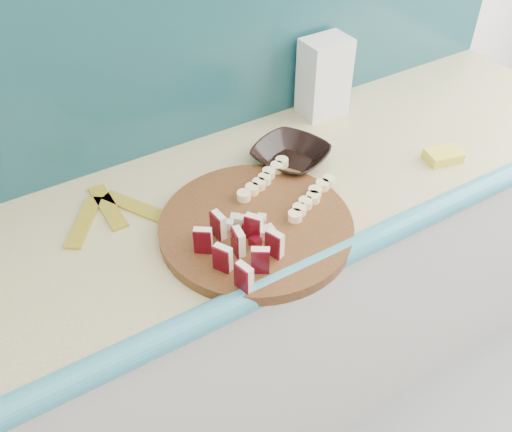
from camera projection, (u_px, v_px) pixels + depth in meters
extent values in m
cube|color=white|center=(139.00, 7.00, 1.32)|extent=(3.60, 0.04, 2.60)
cube|color=silver|center=(247.00, 312.00, 1.74)|extent=(2.20, 0.60, 0.88)
cube|color=#E9D288|center=(245.00, 197.00, 1.44)|extent=(2.20, 0.60, 0.03)
cube|color=teal|center=(315.00, 272.00, 1.25)|extent=(2.20, 0.06, 0.03)
cube|color=teal|center=(186.00, 55.00, 1.44)|extent=(2.20, 0.02, 0.50)
cylinder|color=#4B2210|center=(256.00, 227.00, 1.31)|extent=(0.59, 0.59, 0.03)
cube|color=#F3E3C2|center=(245.00, 277.00, 1.14)|extent=(0.03, 0.04, 0.06)
cube|color=#45040B|center=(242.00, 280.00, 1.13)|extent=(0.02, 0.04, 0.06)
cube|color=#F3E3C2|center=(223.00, 258.00, 1.17)|extent=(0.03, 0.04, 0.06)
cube|color=#45040B|center=(220.00, 260.00, 1.17)|extent=(0.02, 0.04, 0.06)
cube|color=#F3E3C2|center=(203.00, 240.00, 1.21)|extent=(0.03, 0.04, 0.06)
cube|color=#45040B|center=(200.00, 242.00, 1.21)|extent=(0.02, 0.04, 0.06)
cube|color=#F3E3C2|center=(260.00, 260.00, 1.17)|extent=(0.03, 0.04, 0.06)
cube|color=#45040B|center=(258.00, 262.00, 1.16)|extent=(0.02, 0.04, 0.06)
cube|color=#F3E3C2|center=(239.00, 242.00, 1.21)|extent=(0.03, 0.04, 0.06)
cube|color=#45040B|center=(236.00, 244.00, 1.20)|extent=(0.02, 0.04, 0.06)
cube|color=#F3E3C2|center=(219.00, 225.00, 1.25)|extent=(0.03, 0.04, 0.06)
cube|color=#45040B|center=(216.00, 227.00, 1.24)|extent=(0.02, 0.04, 0.06)
cube|color=#F3E3C2|center=(275.00, 243.00, 1.21)|extent=(0.03, 0.04, 0.06)
cube|color=#45040B|center=(273.00, 246.00, 1.20)|extent=(0.02, 0.04, 0.06)
cube|color=#F3E3C2|center=(254.00, 226.00, 1.25)|extent=(0.03, 0.04, 0.06)
cube|color=#45040B|center=(251.00, 229.00, 1.24)|extent=(0.02, 0.04, 0.06)
cube|color=beige|center=(252.00, 223.00, 1.28)|extent=(0.02, 0.02, 0.02)
cube|color=beige|center=(250.00, 220.00, 1.29)|extent=(0.02, 0.02, 0.02)
cube|color=#45040B|center=(243.00, 219.00, 1.29)|extent=(0.02, 0.02, 0.02)
cube|color=beige|center=(245.00, 224.00, 1.28)|extent=(0.02, 0.02, 0.02)
cube|color=beige|center=(240.00, 226.00, 1.28)|extent=(0.02, 0.02, 0.02)
cube|color=beige|center=(239.00, 231.00, 1.26)|extent=(0.02, 0.02, 0.02)
cube|color=beige|center=(247.00, 230.00, 1.27)|extent=(0.02, 0.02, 0.02)
cube|color=beige|center=(252.00, 232.00, 1.26)|extent=(0.02, 0.02, 0.02)
cube|color=#45040B|center=(260.00, 232.00, 1.26)|extent=(0.02, 0.02, 0.02)
cube|color=beige|center=(256.00, 226.00, 1.28)|extent=(0.02, 0.02, 0.02)
cube|color=beige|center=(259.00, 223.00, 1.28)|extent=(0.02, 0.02, 0.02)
cylinder|color=#FBE699|center=(294.00, 217.00, 1.30)|extent=(0.03, 0.03, 0.02)
cylinder|color=#FBE699|center=(300.00, 210.00, 1.32)|extent=(0.03, 0.03, 0.02)
cylinder|color=#FBE699|center=(306.00, 204.00, 1.33)|extent=(0.03, 0.03, 0.02)
cylinder|color=#FBE699|center=(311.00, 198.00, 1.35)|extent=(0.03, 0.03, 0.02)
cylinder|color=#FBE699|center=(317.00, 192.00, 1.37)|extent=(0.03, 0.03, 0.02)
cylinder|color=#FBE699|center=(322.00, 186.00, 1.38)|extent=(0.03, 0.03, 0.02)
cylinder|color=#FBE699|center=(328.00, 181.00, 1.40)|extent=(0.03, 0.03, 0.02)
cylinder|color=#FBE699|center=(246.00, 196.00, 1.36)|extent=(0.03, 0.03, 0.02)
cylinder|color=#FBE699|center=(252.00, 190.00, 1.37)|extent=(0.03, 0.03, 0.02)
cylinder|color=#FBE699|center=(258.00, 184.00, 1.39)|extent=(0.03, 0.03, 0.02)
cylinder|color=#FBE699|center=(264.00, 179.00, 1.41)|extent=(0.03, 0.03, 0.02)
cylinder|color=#FBE699|center=(270.00, 173.00, 1.42)|extent=(0.03, 0.03, 0.02)
cylinder|color=#FBE699|center=(276.00, 168.00, 1.44)|extent=(0.03, 0.03, 0.02)
cylinder|color=#FBE699|center=(281.00, 163.00, 1.46)|extent=(0.03, 0.03, 0.02)
imported|color=black|center=(291.00, 156.00, 1.50)|extent=(0.25, 0.25, 0.05)
cube|color=silver|center=(324.00, 77.00, 1.64)|extent=(0.13, 0.10, 0.23)
cube|color=#FFEF43|center=(443.00, 156.00, 1.52)|extent=(0.10, 0.08, 0.03)
cube|color=yellow|center=(84.00, 222.00, 1.34)|extent=(0.14, 0.17, 0.01)
cube|color=yellow|center=(108.00, 207.00, 1.38)|extent=(0.04, 0.18, 0.01)
cube|color=yellow|center=(135.00, 207.00, 1.38)|extent=(0.12, 0.18, 0.01)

